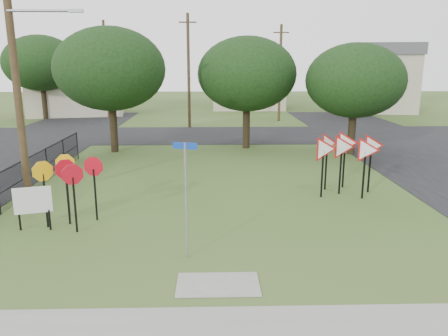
# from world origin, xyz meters

# --- Properties ---
(ground) EXTENTS (140.00, 140.00, 0.00)m
(ground) POSITION_xyz_m (0.00, 0.00, 0.00)
(ground) COLOR #33501E
(sidewalk) EXTENTS (30.00, 1.60, 0.02)m
(sidewalk) POSITION_xyz_m (0.00, -4.20, 0.01)
(sidewalk) COLOR gray
(sidewalk) RESTS_ON ground
(street_right) EXTENTS (8.00, 50.00, 0.02)m
(street_right) POSITION_xyz_m (12.00, 10.00, 0.01)
(street_right) COLOR black
(street_right) RESTS_ON ground
(street_far) EXTENTS (60.00, 8.00, 0.02)m
(street_far) POSITION_xyz_m (0.00, 20.00, 0.01)
(street_far) COLOR black
(street_far) RESTS_ON ground
(curb_pad) EXTENTS (2.00, 1.20, 0.02)m
(curb_pad) POSITION_xyz_m (0.00, -2.40, 0.01)
(curb_pad) COLOR gray
(curb_pad) RESTS_ON ground
(street_name_sign) EXTENTS (0.65, 0.20, 3.22)m
(street_name_sign) POSITION_xyz_m (-0.83, -0.84, 1.83)
(street_name_sign) COLOR #92959A
(street_name_sign) RESTS_ON ground
(stop_sign_cluster) EXTENTS (2.05, 1.73, 2.22)m
(stop_sign_cluster) POSITION_xyz_m (-4.80, 1.87, 1.67)
(stop_sign_cluster) COLOR black
(stop_sign_cluster) RESTS_ON ground
(yield_sign_cluster) EXTENTS (3.19, 1.81, 2.50)m
(yield_sign_cluster) POSITION_xyz_m (5.24, 5.12, 1.83)
(yield_sign_cluster) COLOR black
(yield_sign_cluster) RESTS_ON ground
(info_board) EXTENTS (1.11, 0.36, 1.43)m
(info_board) POSITION_xyz_m (-5.80, 1.32, 0.95)
(info_board) COLOR black
(info_board) RESTS_ON ground
(utility_pole_main) EXTENTS (3.55, 0.33, 10.00)m
(utility_pole_main) POSITION_xyz_m (-7.24, 4.50, 5.21)
(utility_pole_main) COLOR #493721
(utility_pole_main) RESTS_ON ground
(far_pole_a) EXTENTS (1.40, 0.24, 9.00)m
(far_pole_a) POSITION_xyz_m (-2.00, 24.00, 4.60)
(far_pole_a) COLOR #493721
(far_pole_a) RESTS_ON ground
(far_pole_b) EXTENTS (1.40, 0.24, 8.50)m
(far_pole_b) POSITION_xyz_m (6.00, 28.00, 4.35)
(far_pole_b) COLOR #493721
(far_pole_b) RESTS_ON ground
(far_pole_c) EXTENTS (1.40, 0.24, 9.00)m
(far_pole_c) POSITION_xyz_m (-10.00, 30.00, 4.60)
(far_pole_c) COLOR #493721
(far_pole_c) RESTS_ON ground
(fence_run) EXTENTS (0.05, 11.55, 1.50)m
(fence_run) POSITION_xyz_m (-7.60, 6.25, 0.78)
(fence_run) COLOR black
(fence_run) RESTS_ON ground
(house_left) EXTENTS (10.58, 8.88, 7.20)m
(house_left) POSITION_xyz_m (-14.00, 34.00, 3.65)
(house_left) COLOR #BCB297
(house_left) RESTS_ON ground
(house_mid) EXTENTS (8.40, 8.40, 6.20)m
(house_mid) POSITION_xyz_m (4.00, 40.00, 3.15)
(house_mid) COLOR #BCB297
(house_mid) RESTS_ON ground
(house_right) EXTENTS (8.30, 8.30, 7.20)m
(house_right) POSITION_xyz_m (18.00, 36.00, 3.65)
(house_right) COLOR #BCB297
(house_right) RESTS_ON ground
(tree_near_left) EXTENTS (6.40, 6.40, 7.27)m
(tree_near_left) POSITION_xyz_m (-6.00, 14.00, 4.86)
(tree_near_left) COLOR #2D2313
(tree_near_left) RESTS_ON ground
(tree_near_mid) EXTENTS (6.00, 6.00, 6.80)m
(tree_near_mid) POSITION_xyz_m (2.00, 15.00, 4.54)
(tree_near_mid) COLOR #2D2313
(tree_near_mid) RESTS_ON ground
(tree_near_right) EXTENTS (5.60, 5.60, 6.33)m
(tree_near_right) POSITION_xyz_m (8.00, 13.00, 4.22)
(tree_near_right) COLOR #2D2313
(tree_near_right) RESTS_ON ground
(tree_far_left) EXTENTS (6.80, 6.80, 7.73)m
(tree_far_left) POSITION_xyz_m (-16.00, 30.00, 5.17)
(tree_far_left) COLOR #2D2313
(tree_far_left) RESTS_ON ground
(tree_far_right) EXTENTS (6.00, 6.00, 6.80)m
(tree_far_right) POSITION_xyz_m (14.00, 32.00, 4.54)
(tree_far_right) COLOR #2D2313
(tree_far_right) RESTS_ON ground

